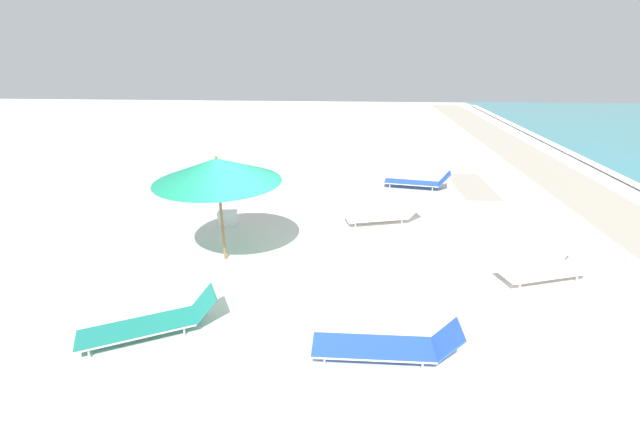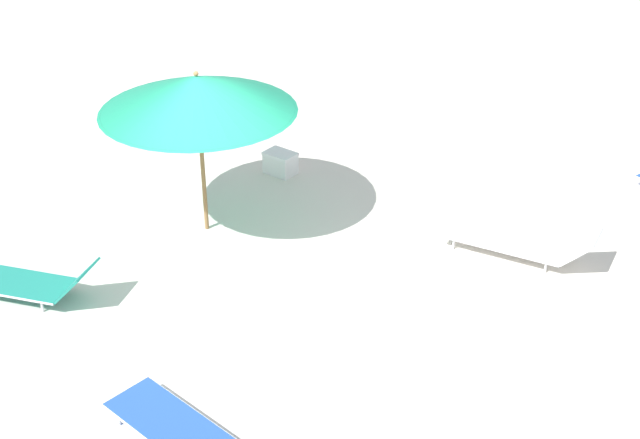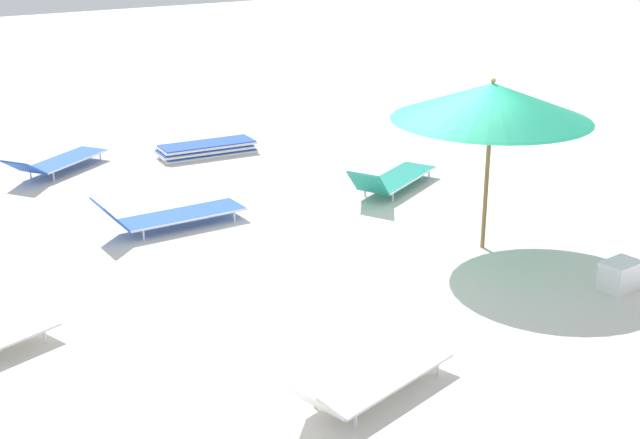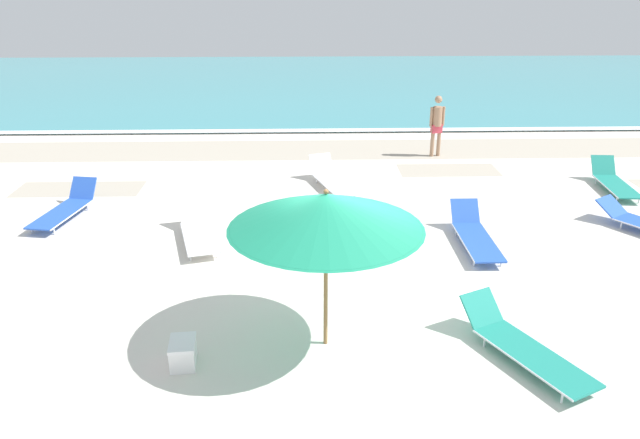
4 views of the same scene
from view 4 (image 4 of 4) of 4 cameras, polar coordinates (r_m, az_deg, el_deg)
The scene contains 11 objects.
ground_plane at distance 10.43m, azimuth 3.51°, elevation -7.96°, with size 60.00×60.00×0.16m.
ocean_water at distance 30.11m, azimuth 0.09°, elevation 12.33°, with size 60.00×18.76×0.07m.
beach_umbrella at distance 8.39m, azimuth 0.55°, elevation 0.72°, with size 2.70×2.70×2.40m.
sun_lounger_under_umbrella at distance 15.58m, azimuth 1.09°, elevation 3.70°, with size 1.19×2.15×0.63m.
sun_lounger_beside_umbrella at distance 9.34m, azimuth 18.10°, elevation -10.95°, with size 1.54×2.25×0.58m.
sun_lounger_near_water_left at distance 12.71m, azimuth 14.00°, elevation -1.39°, with size 0.64×2.25×0.60m.
sun_lounger_near_water_right at distance 17.03m, azimuth 25.31°, elevation 3.14°, with size 0.78×2.15×0.62m.
sun_lounger_mid_beach_pair_a at distance 14.79m, azimuth -22.28°, elevation 0.96°, with size 0.97×2.21×0.62m.
sun_lounger_mid_beach_pair_b at distance 12.74m, azimuth -11.06°, elevation -1.06°, with size 1.11×2.15×0.58m.
beachgoer_wading_adult at distance 18.40m, azimuth 10.64°, elevation 8.73°, with size 0.44×0.27×1.76m.
cooler_box at distance 9.01m, azimuth -12.42°, elevation -11.83°, with size 0.40×0.53×0.37m.
Camera 4 is at (-0.89, -8.98, 5.14)m, focal length 35.00 mm.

